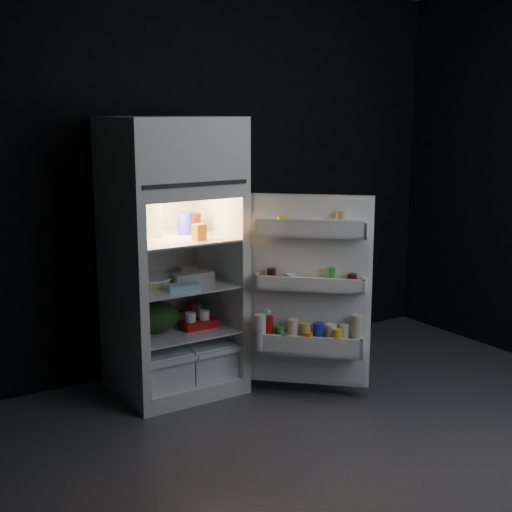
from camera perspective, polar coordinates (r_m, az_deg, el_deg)
floor at (r=4.11m, az=8.07°, el=-14.77°), size 4.00×3.40×0.00m
wall_back at (r=5.11m, az=-4.00°, el=6.31°), size 4.00×0.00×2.70m
refrigerator at (r=4.62m, az=-6.86°, el=0.75°), size 0.76×0.71×1.78m
fridge_door at (r=4.48m, az=4.35°, el=-3.19°), size 0.66×0.63×1.22m
milk_jug at (r=4.55m, az=-8.52°, el=2.97°), size 0.17×0.17×0.24m
mayo_jar at (r=4.66m, az=-5.69°, el=2.61°), size 0.12×0.12×0.14m
jam_jar at (r=4.68m, az=-5.06°, el=2.61°), size 0.12×0.12×0.13m
amber_bottle at (r=4.51m, az=-10.10°, el=2.72°), size 0.09×0.09×0.22m
small_carton at (r=4.44m, az=-4.57°, el=1.93°), size 0.09×0.08×0.10m
egg_carton at (r=4.60m, az=-5.13°, el=-1.75°), size 0.28×0.11×0.07m
pie at (r=4.59m, az=-8.54°, el=-2.03°), size 0.35×0.35×0.04m
flat_package at (r=4.42m, az=-5.80°, el=-2.51°), size 0.21×0.14×0.04m
wrapped_pkg at (r=4.85m, az=-5.33°, el=-1.16°), size 0.14×0.13×0.05m
produce_bag at (r=4.60m, az=-8.03°, el=-4.85°), size 0.36×0.32×0.20m
yogurt_tray at (r=4.68m, az=-4.60°, el=-5.44°), size 0.24×0.13×0.05m
small_can_red at (r=4.95m, az=-5.20°, el=-4.23°), size 0.10×0.10×0.09m
small_can_silver at (r=4.93m, az=-4.71°, el=-4.31°), size 0.09×0.09×0.09m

